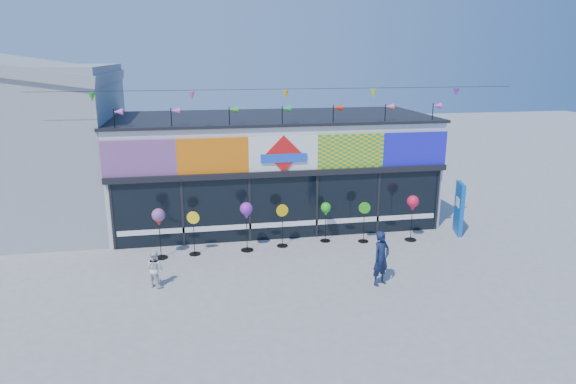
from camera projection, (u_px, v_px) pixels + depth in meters
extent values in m
plane|color=gray|center=(304.00, 278.00, 15.15)|extent=(80.00, 80.00, 0.00)
cube|color=silver|center=(272.00, 169.00, 20.33)|extent=(12.00, 5.00, 4.00)
cube|color=black|center=(283.00, 208.00, 18.12)|extent=(11.60, 0.12, 2.30)
cube|color=black|center=(284.00, 173.00, 17.75)|extent=(12.00, 0.30, 0.20)
cube|color=white|center=(284.00, 224.00, 18.24)|extent=(11.40, 0.10, 0.18)
cube|color=black|center=(272.00, 117.00, 19.80)|extent=(12.20, 5.20, 0.10)
cube|color=black|center=(112.00, 217.00, 17.09)|extent=(0.08, 0.14, 2.30)
cube|color=black|center=(183.00, 213.00, 17.50)|extent=(0.08, 0.14, 2.30)
cube|color=black|center=(250.00, 209.00, 17.90)|extent=(0.08, 0.14, 2.30)
cube|color=black|center=(317.00, 206.00, 18.32)|extent=(0.08, 0.14, 2.30)
cube|color=black|center=(378.00, 203.00, 18.72)|extent=(0.08, 0.14, 2.30)
cube|color=black|center=(437.00, 200.00, 19.12)|extent=(0.08, 0.14, 2.30)
cube|color=red|center=(139.00, 158.00, 16.75)|extent=(2.40, 0.08, 1.20)
cube|color=orange|center=(213.00, 156.00, 17.17)|extent=(2.40, 0.08, 1.20)
cube|color=white|center=(283.00, 153.00, 17.59)|extent=(2.40, 0.08, 1.20)
cube|color=yellow|center=(351.00, 151.00, 18.01)|extent=(2.40, 0.08, 1.20)
cube|color=#1C19D6|center=(415.00, 149.00, 18.43)|extent=(2.40, 0.08, 1.20)
cube|color=red|center=(284.00, 154.00, 17.54)|extent=(1.27, 0.06, 1.27)
cube|color=blue|center=(284.00, 158.00, 17.56)|extent=(1.60, 0.05, 0.30)
cube|color=red|center=(165.00, 219.00, 17.49)|extent=(0.78, 0.03, 0.78)
cube|color=#1AAA5D|center=(199.00, 209.00, 17.62)|extent=(0.92, 0.03, 0.92)
cube|color=yellow|center=(233.00, 201.00, 17.77)|extent=(0.78, 0.03, 0.78)
cube|color=#D34113|center=(267.00, 214.00, 18.11)|extent=(0.92, 0.03, 0.92)
cube|color=orange|center=(300.00, 201.00, 18.21)|extent=(0.78, 0.03, 0.78)
cube|color=#E24B79|center=(332.00, 198.00, 18.40)|extent=(0.92, 0.03, 0.92)
cube|color=blue|center=(362.00, 208.00, 18.72)|extent=(0.78, 0.03, 0.78)
cube|color=#C2FA15|center=(393.00, 199.00, 18.85)|extent=(0.92, 0.03, 0.92)
cylinder|color=black|center=(114.00, 120.00, 16.53)|extent=(0.03, 0.03, 0.70)
cone|color=#F250C4|center=(118.00, 112.00, 16.48)|extent=(0.30, 0.22, 0.22)
cylinder|color=black|center=(171.00, 118.00, 16.84)|extent=(0.03, 0.03, 0.70)
cone|color=#E04AC9|center=(175.00, 111.00, 16.80)|extent=(0.30, 0.22, 0.22)
cylinder|color=black|center=(229.00, 117.00, 17.17)|extent=(0.03, 0.03, 0.70)
cone|color=#2CA018|center=(233.00, 110.00, 17.13)|extent=(0.30, 0.22, 0.22)
cylinder|color=black|center=(282.00, 116.00, 17.49)|extent=(0.03, 0.03, 0.70)
cone|color=green|center=(286.00, 109.00, 17.45)|extent=(0.30, 0.22, 0.22)
cylinder|color=black|center=(333.00, 115.00, 17.80)|extent=(0.03, 0.03, 0.70)
cone|color=red|center=(337.00, 108.00, 17.76)|extent=(0.30, 0.22, 0.22)
cylinder|color=black|center=(385.00, 114.00, 18.13)|extent=(0.03, 0.03, 0.70)
cone|color=#F15074|center=(389.00, 107.00, 18.09)|extent=(0.30, 0.22, 0.22)
cylinder|color=black|center=(433.00, 113.00, 18.45)|extent=(0.03, 0.03, 0.70)
cone|color=#CF45B8|center=(437.00, 106.00, 18.41)|extent=(0.30, 0.22, 0.22)
cylinder|color=black|center=(286.00, 89.00, 16.62)|extent=(16.00, 0.01, 0.01)
cone|color=green|center=(92.00, 97.00, 15.62)|extent=(0.20, 0.20, 0.28)
cone|color=#F2508E|center=(192.00, 96.00, 16.14)|extent=(0.20, 0.20, 0.28)
cone|color=#FFB00D|center=(286.00, 95.00, 16.67)|extent=(0.20, 0.20, 0.28)
cone|color=#D0F214|center=(373.00, 93.00, 17.19)|extent=(0.20, 0.20, 0.28)
cone|color=purple|center=(456.00, 92.00, 17.72)|extent=(0.20, 0.20, 0.28)
cube|color=#929497|center=(5.00, 148.00, 19.27)|extent=(8.00, 7.00, 6.00)
cube|color=#0B52AA|center=(459.00, 208.00, 18.71)|extent=(0.40, 0.96, 1.90)
cube|color=white|center=(458.00, 202.00, 18.63)|extent=(0.15, 0.42, 0.33)
cylinder|color=black|center=(161.00, 257.00, 16.63)|extent=(0.42, 0.42, 0.03)
cylinder|color=black|center=(160.00, 237.00, 16.44)|extent=(0.03, 0.03, 1.38)
sphere|color=#FF230D|center=(158.00, 215.00, 16.25)|extent=(0.42, 0.42, 0.42)
cone|color=#FF230D|center=(159.00, 223.00, 16.32)|extent=(0.21, 0.21, 0.19)
cylinder|color=black|center=(195.00, 254.00, 16.93)|extent=(0.38, 0.38, 0.03)
cylinder|color=black|center=(194.00, 236.00, 16.76)|extent=(0.02, 0.02, 1.23)
cylinder|color=yellow|center=(193.00, 218.00, 16.60)|extent=(0.41, 0.16, 0.42)
cylinder|color=black|center=(247.00, 250.00, 17.27)|extent=(0.43, 0.43, 0.03)
cylinder|color=black|center=(247.00, 230.00, 17.08)|extent=(0.03, 0.03, 1.39)
sphere|color=purple|center=(246.00, 209.00, 16.89)|extent=(0.43, 0.43, 0.43)
cone|color=purple|center=(246.00, 216.00, 16.96)|extent=(0.21, 0.21, 0.19)
cylinder|color=black|center=(282.00, 246.00, 17.65)|extent=(0.38, 0.38, 0.03)
cylinder|color=black|center=(282.00, 228.00, 17.49)|extent=(0.02, 0.02, 1.24)
cylinder|color=yellow|center=(282.00, 210.00, 17.32)|extent=(0.42, 0.10, 0.42)
cylinder|color=black|center=(325.00, 241.00, 18.13)|extent=(0.36, 0.36, 0.03)
cylinder|color=black|center=(326.00, 225.00, 17.98)|extent=(0.02, 0.02, 1.17)
sphere|color=green|center=(326.00, 207.00, 17.81)|extent=(0.36, 0.36, 0.36)
cone|color=green|center=(326.00, 214.00, 17.87)|extent=(0.18, 0.18, 0.16)
cylinder|color=black|center=(363.00, 241.00, 18.08)|extent=(0.37, 0.37, 0.03)
cylinder|color=black|center=(364.00, 225.00, 17.92)|extent=(0.02, 0.02, 1.20)
cylinder|color=green|center=(365.00, 208.00, 17.76)|extent=(0.40, 0.12, 0.41)
cylinder|color=black|center=(410.00, 240.00, 18.22)|extent=(0.42, 0.42, 0.03)
cylinder|color=black|center=(412.00, 221.00, 18.04)|extent=(0.03, 0.03, 1.36)
sphere|color=red|center=(413.00, 201.00, 17.85)|extent=(0.42, 0.42, 0.42)
cone|color=red|center=(412.00, 208.00, 17.92)|extent=(0.21, 0.21, 0.19)
imported|color=#121C3A|center=(381.00, 258.00, 14.54)|extent=(0.69, 0.61, 1.59)
imported|color=silver|center=(155.00, 269.00, 14.47)|extent=(0.59, 0.57, 1.07)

